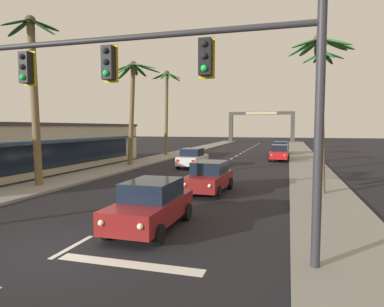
% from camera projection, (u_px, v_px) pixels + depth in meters
% --- Properties ---
extents(ground_plane, '(220.00, 220.00, 0.00)m').
position_uv_depth(ground_plane, '(70.00, 248.00, 9.85)').
color(ground_plane, black).
extents(sidewalk_right, '(3.20, 110.00, 0.14)m').
position_uv_depth(sidewalk_right, '(310.00, 171.00, 26.87)').
color(sidewalk_right, gray).
rests_on(sidewalk_right, ground).
extents(sidewalk_left, '(3.20, 110.00, 0.14)m').
position_uv_depth(sidewalk_left, '(132.00, 165.00, 31.15)').
color(sidewalk_left, gray).
rests_on(sidewalk_left, ground).
extents(lane_markings, '(4.28, 88.95, 0.01)m').
position_uv_depth(lane_markings, '(221.00, 167.00, 29.65)').
color(lane_markings, silver).
rests_on(lane_markings, ground).
extents(traffic_signal_mast, '(11.27, 0.41, 6.73)m').
position_uv_depth(traffic_signal_mast, '(167.00, 77.00, 8.88)').
color(traffic_signal_mast, '#2D2D33').
rests_on(traffic_signal_mast, ground).
extents(sedan_lead_at_stop_bar, '(1.98, 4.46, 1.68)m').
position_uv_depth(sedan_lead_at_stop_bar, '(151.00, 204.00, 11.67)').
color(sedan_lead_at_stop_bar, maroon).
rests_on(sedan_lead_at_stop_bar, ground).
extents(sedan_third_in_queue, '(2.08, 4.50, 1.68)m').
position_uv_depth(sedan_third_in_queue, '(209.00, 177.00, 18.14)').
color(sedan_third_in_queue, maroon).
rests_on(sedan_third_in_queue, ground).
extents(sedan_oncoming_far, '(1.97, 4.46, 1.68)m').
position_uv_depth(sedan_oncoming_far, '(193.00, 158.00, 29.43)').
color(sedan_oncoming_far, silver).
rests_on(sedan_oncoming_far, ground).
extents(sedan_parked_nearest_kerb, '(2.06, 4.49, 1.68)m').
position_uv_depth(sedan_parked_nearest_kerb, '(280.00, 153.00, 35.30)').
color(sedan_parked_nearest_kerb, red).
rests_on(sedan_parked_nearest_kerb, ground).
extents(sedan_parked_mid_kerb, '(2.05, 4.49, 1.68)m').
position_uv_depth(sedan_parked_mid_kerb, '(280.00, 148.00, 43.09)').
color(sedan_parked_mid_kerb, black).
rests_on(sedan_parked_mid_kerb, ground).
extents(palm_left_second, '(2.94, 2.97, 9.87)m').
position_uv_depth(palm_left_second, '(34.00, 81.00, 19.37)').
color(palm_left_second, brown).
rests_on(palm_left_second, ground).
extents(palm_left_third, '(4.84, 4.86, 9.33)m').
position_uv_depth(palm_left_third, '(133.00, 92.00, 29.81)').
color(palm_left_third, brown).
rests_on(palm_left_third, ground).
extents(palm_left_farthest, '(3.80, 3.72, 10.34)m').
position_uv_depth(palm_left_farthest, '(166.00, 100.00, 40.75)').
color(palm_left_farthest, brown).
rests_on(palm_left_farthest, ground).
extents(palm_right_second, '(3.31, 3.38, 8.21)m').
position_uv_depth(palm_right_second, '(321.00, 76.00, 16.92)').
color(palm_right_second, brown).
rests_on(palm_right_second, ground).
extents(palm_right_third, '(3.27, 3.27, 9.80)m').
position_uv_depth(palm_right_third, '(321.00, 88.00, 27.08)').
color(palm_right_third, brown).
rests_on(palm_right_third, ground).
extents(storefront_strip_left, '(7.70, 26.39, 3.85)m').
position_uv_depth(storefront_strip_left, '(27.00, 147.00, 26.85)').
color(storefront_strip_left, beige).
rests_on(storefront_strip_left, ground).
extents(town_gateway_arch, '(14.82, 0.90, 7.06)m').
position_uv_depth(town_gateway_arch, '(261.00, 123.00, 77.13)').
color(town_gateway_arch, '#423D38').
rests_on(town_gateway_arch, ground).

